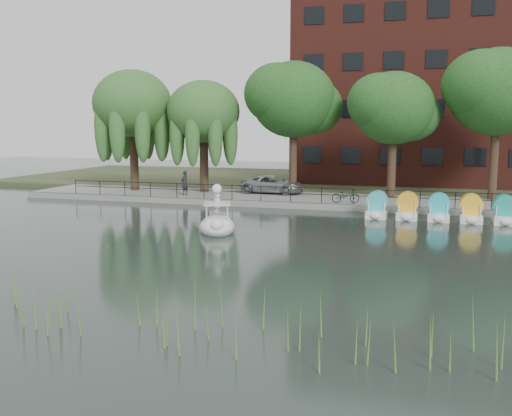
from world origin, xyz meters
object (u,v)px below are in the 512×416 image
at_px(bicycle, 346,195).
at_px(minivan, 273,183).
at_px(pedestrian, 185,181).
at_px(swan_boat, 217,222).

bearing_deg(bicycle, minivan, 46.39).
bearing_deg(minivan, pedestrian, 119.55).
xyz_separation_m(minivan, swan_boat, (0.88, -13.60, -0.63)).
xyz_separation_m(bicycle, swan_boat, (-4.91, -10.00, -0.39)).
xyz_separation_m(pedestrian, swan_boat, (6.60, -10.85, -0.88)).
xyz_separation_m(minivan, pedestrian, (-5.72, -2.76, 0.25)).
bearing_deg(minivan, bicycle, -118.09).
height_order(bicycle, pedestrian, pedestrian).
bearing_deg(pedestrian, swan_boat, 46.13).
relative_size(pedestrian, swan_boat, 0.62).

